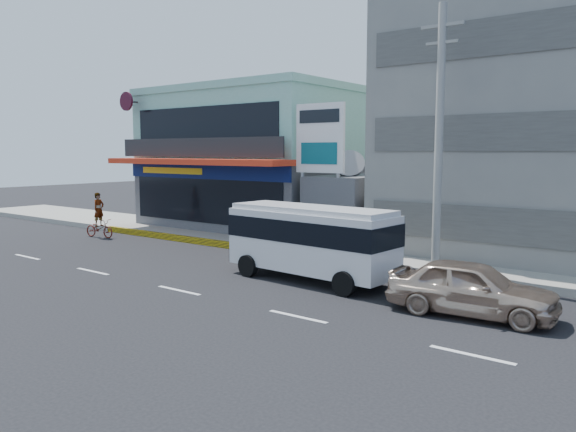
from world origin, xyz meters
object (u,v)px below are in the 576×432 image
object	(u,v)px
shop_building	(262,163)
utility_pole_near	(439,139)
motorcycle_rider	(99,223)
sedan	(472,288)
billboard	(320,146)
minibus	(311,237)
satellite_dish	(349,174)

from	to	relation	value
shop_building	utility_pole_near	bearing A→B (deg)	-25.06
motorcycle_rider	sedan	bearing A→B (deg)	-5.96
shop_building	billboard	bearing A→B (deg)	-32.32
billboard	utility_pole_near	world-z (taller)	utility_pole_near
billboard	motorcycle_rider	world-z (taller)	billboard
shop_building	motorcycle_rider	bearing A→B (deg)	-117.37
shop_building	minibus	world-z (taller)	shop_building
billboard	sedan	distance (m)	11.89
shop_building	sedan	world-z (taller)	shop_building
motorcycle_rider	satellite_dish	bearing A→B (deg)	24.35
minibus	shop_building	bearing A→B (deg)	136.84
satellite_dish	billboard	bearing A→B (deg)	-105.52
shop_building	billboard	size ratio (longest dim) A/B	1.80
sedan	minibus	bearing A→B (deg)	77.96
shop_building	billboard	xyz separation A→B (m)	(7.50, -4.75, 0.93)
satellite_dish	billboard	size ratio (longest dim) A/B	0.22
satellite_dish	shop_building	bearing A→B (deg)	159.79
billboard	motorcycle_rider	xyz separation A→B (m)	(-11.94, -3.83, -4.12)
sedan	billboard	bearing A→B (deg)	52.16
utility_pole_near	motorcycle_rider	world-z (taller)	utility_pole_near
shop_building	satellite_dish	distance (m)	8.54
utility_pole_near	minibus	world-z (taller)	utility_pole_near
minibus	motorcycle_rider	world-z (taller)	minibus
satellite_dish	motorcycle_rider	world-z (taller)	satellite_dish
billboard	minibus	world-z (taller)	billboard
shop_building	sedan	xyz separation A→B (m)	(16.87, -10.80, -3.19)
minibus	sedan	size ratio (longest dim) A/B	1.40
satellite_dish	minibus	world-z (taller)	satellite_dish
shop_building	utility_pole_near	world-z (taller)	utility_pole_near
shop_building	motorcycle_rider	xyz separation A→B (m)	(-4.44, -8.58, -3.19)
utility_pole_near	sedan	bearing A→B (deg)	-56.04
satellite_dish	sedan	size ratio (longest dim) A/B	0.32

